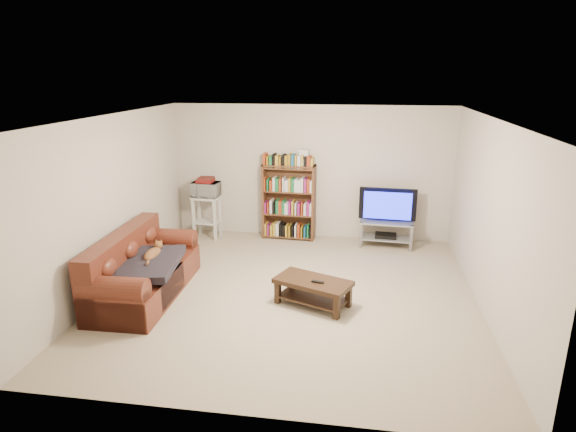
% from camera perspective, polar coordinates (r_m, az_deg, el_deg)
% --- Properties ---
extents(floor, '(5.00, 5.00, 0.00)m').
position_cam_1_polar(floor, '(6.75, 0.34, -9.18)').
color(floor, tan).
rests_on(floor, ground).
extents(ceiling, '(5.00, 5.00, 0.00)m').
position_cam_1_polar(ceiling, '(6.09, 0.37, 11.57)').
color(ceiling, white).
rests_on(ceiling, ground).
extents(wall_back, '(5.00, 0.00, 5.00)m').
position_cam_1_polar(wall_back, '(8.72, 2.72, 5.18)').
color(wall_back, beige).
rests_on(wall_back, ground).
extents(wall_front, '(5.00, 0.00, 5.00)m').
position_cam_1_polar(wall_front, '(4.01, -4.85, -9.21)').
color(wall_front, beige).
rests_on(wall_front, ground).
extents(wall_left, '(0.00, 5.00, 5.00)m').
position_cam_1_polar(wall_left, '(7.10, -20.04, 1.46)').
color(wall_left, beige).
rests_on(wall_left, ground).
extents(wall_right, '(0.00, 5.00, 5.00)m').
position_cam_1_polar(wall_right, '(6.46, 22.87, -0.31)').
color(wall_right, beige).
rests_on(wall_right, ground).
extents(sofa, '(0.92, 2.05, 0.87)m').
position_cam_1_polar(sofa, '(6.90, -17.14, -6.52)').
color(sofa, '#572316').
rests_on(sofa, floor).
extents(blanket, '(0.89, 1.10, 0.18)m').
position_cam_1_polar(blanket, '(6.64, -16.36, -5.45)').
color(blanket, black).
rests_on(blanket, sofa).
extents(cat, '(0.23, 0.56, 0.17)m').
position_cam_1_polar(cat, '(6.77, -15.79, -4.40)').
color(cat, brown).
rests_on(cat, sofa).
extents(coffee_table, '(1.09, 0.82, 0.35)m').
position_cam_1_polar(coffee_table, '(6.35, 2.98, -8.48)').
color(coffee_table, black).
rests_on(coffee_table, floor).
extents(remote, '(0.17, 0.08, 0.02)m').
position_cam_1_polar(remote, '(6.23, 3.53, -7.80)').
color(remote, black).
rests_on(remote, coffee_table).
extents(tv_stand, '(0.94, 0.47, 0.46)m').
position_cam_1_polar(tv_stand, '(8.56, 11.54, -1.53)').
color(tv_stand, '#999EA3').
rests_on(tv_stand, floor).
extents(television, '(0.99, 0.19, 0.57)m').
position_cam_1_polar(television, '(8.44, 11.71, 1.24)').
color(television, black).
rests_on(television, tv_stand).
extents(dvd_player, '(0.38, 0.28, 0.06)m').
position_cam_1_polar(dvd_player, '(8.60, 11.50, -2.30)').
color(dvd_player, black).
rests_on(dvd_player, tv_stand).
extents(bookshelf, '(0.96, 0.34, 1.37)m').
position_cam_1_polar(bookshelf, '(8.69, 0.11, 1.80)').
color(bookshelf, '#54321D').
rests_on(bookshelf, floor).
extents(shelf_clutter, '(0.70, 0.22, 0.28)m').
position_cam_1_polar(shelf_clutter, '(8.52, 0.78, 6.78)').
color(shelf_clutter, silver).
rests_on(shelf_clutter, bookshelf).
extents(microwave_stand, '(0.51, 0.39, 0.78)m').
position_cam_1_polar(microwave_stand, '(8.90, -9.60, 0.55)').
color(microwave_stand, silver).
rests_on(microwave_stand, floor).
extents(microwave, '(0.50, 0.36, 0.27)m').
position_cam_1_polar(microwave, '(8.80, -9.73, 3.13)').
color(microwave, silver).
rests_on(microwave, microwave_stand).
extents(game_boxes, '(0.30, 0.27, 0.05)m').
position_cam_1_polar(game_boxes, '(8.76, -9.78, 4.13)').
color(game_boxes, maroon).
rests_on(game_boxes, microwave).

